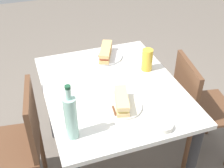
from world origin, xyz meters
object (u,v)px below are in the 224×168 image
dining_table (112,102)px  plate_far (122,106)px  knife_near (99,56)px  knife_far (113,106)px  beer_glass (147,60)px  chair_far (20,141)px  olive_bowl (164,126)px  water_bottle (71,117)px  baguette_sandwich_far (122,101)px  plate_near (106,57)px  baguette_sandwich_near (106,52)px  chair_near (195,105)px

dining_table → plate_far: (-0.21, 0.01, 0.13)m
knife_near → knife_far: size_ratio=1.00×
knife_near → knife_far: 0.59m
beer_glass → chair_far: bearing=97.7°
dining_table → olive_bowl: size_ratio=10.82×
knife_near → water_bottle: 0.81m
plate_far → baguette_sandwich_far: 0.04m
plate_near → baguette_sandwich_far: (-0.57, 0.09, 0.04)m
chair_far → beer_glass: (0.12, -0.91, 0.35)m
chair_far → olive_bowl: chair_far is taller
baguette_sandwich_near → knife_far: (-0.57, 0.15, -0.03)m
dining_table → olive_bowl: bearing=-163.0°
chair_far → plate_far: size_ratio=3.64×
chair_near → water_bottle: water_bottle is taller
plate_far → water_bottle: (-0.13, 0.32, 0.12)m
chair_far → water_bottle: water_bottle is taller
chair_far → knife_near: 0.80m
baguette_sandwich_far → knife_far: size_ratio=1.25×
baguette_sandwich_near → water_bottle: size_ratio=0.79×
chair_near → olive_bowl: (-0.37, 0.48, 0.29)m
baguette_sandwich_near → chair_near: bearing=-128.5°
dining_table → plate_far: size_ratio=4.37×
baguette_sandwich_far → water_bottle: (-0.13, 0.32, 0.08)m
baguette_sandwich_near → chair_far: bearing=118.0°
chair_far → knife_near: chair_far is taller
dining_table → knife_far: 0.26m
plate_near → knife_near: knife_near is taller
knife_near → baguette_sandwich_far: 0.58m
plate_far → olive_bowl: 0.28m
plate_far → water_bottle: bearing=112.4°
water_bottle → plate_far: bearing=-67.6°
baguette_sandwich_near → baguette_sandwich_far: same height
plate_near → baguette_sandwich_far: size_ratio=1.06×
baguette_sandwich_far → water_bottle: bearing=112.4°
chair_far → water_bottle: bearing=-139.0°
baguette_sandwich_far → dining_table: bearing=-4.1°
olive_bowl → dining_table: bearing=17.0°
knife_near → water_bottle: size_ratio=0.56×
chair_far → olive_bowl: 0.92m
chair_near → knife_far: size_ratio=4.81×
water_bottle → plate_near: bearing=-30.3°
chair_near → knife_far: (-0.14, 0.69, 0.29)m
plate_near → chair_near: bearing=-128.5°
beer_glass → dining_table: bearing=111.1°
knife_near → plate_far: 0.58m
plate_far → knife_far: 0.05m
chair_far → plate_near: 0.84m
dining_table → chair_near: (-0.07, -0.62, -0.15)m
knife_far → water_bottle: 0.32m
chair_near → beer_glass: size_ratio=5.63×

